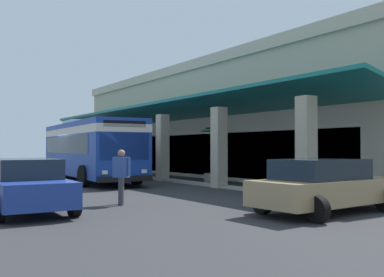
{
  "coord_description": "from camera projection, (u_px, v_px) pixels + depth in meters",
  "views": [
    {
      "loc": [
        23.93,
        -7.96,
        1.77
      ],
      "look_at": [
        5.61,
        4.14,
        2.25
      ],
      "focal_mm": 41.42,
      "sensor_mm": 36.0,
      "label": 1
    }
  ],
  "objects": [
    {
      "name": "ground",
      "position": [
        194.0,
        175.0,
        28.72
      ],
      "size": [
        120.0,
        120.0,
        0.0
      ],
      "primitive_type": "plane",
      "color": "#2D2D30"
    },
    {
      "name": "curb_strip",
      "position": [
        143.0,
        177.0,
        26.22
      ],
      "size": [
        36.74,
        0.5,
        0.12
      ],
      "primitive_type": "cube",
      "color": "#9E998E",
      "rests_on": "ground"
    },
    {
      "name": "plaza_building",
      "position": [
        263.0,
        123.0,
        31.6
      ],
      "size": [
        30.92,
        17.12,
        7.15
      ],
      "color": "#B2A88E",
      "rests_on": "ground"
    },
    {
      "name": "transit_bus",
      "position": [
        89.0,
        147.0,
        23.95
      ],
      "size": [
        11.38,
        3.48,
        3.34
      ],
      "color": "#193D9E",
      "rests_on": "ground"
    },
    {
      "name": "parked_sedan_tan",
      "position": [
        324.0,
        186.0,
        12.0
      ],
      "size": [
        2.59,
        4.48,
        1.47
      ],
      "color": "#9E845B",
      "rests_on": "ground"
    },
    {
      "name": "parked_sedan_blue",
      "position": [
        26.0,
        185.0,
        12.24
      ],
      "size": [
        4.47,
        2.14,
        1.47
      ],
      "color": "navy",
      "rests_on": "ground"
    },
    {
      "name": "pedestrian",
      "position": [
        121.0,
        174.0,
        13.8
      ],
      "size": [
        0.64,
        0.46,
        1.72
      ],
      "color": "#38383D",
      "rests_on": "ground"
    },
    {
      "name": "potted_palm",
      "position": [
        214.0,
        166.0,
        22.84
      ],
      "size": [
        1.44,
        1.67,
        2.85
      ],
      "color": "gray",
      "rests_on": "ground"
    }
  ]
}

